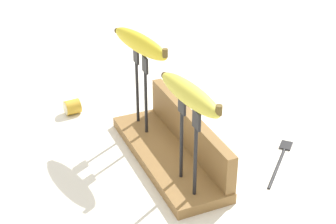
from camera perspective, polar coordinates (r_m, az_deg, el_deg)
name	(u,v)px	position (r m, az deg, el deg)	size (l,w,h in m)	color
ground_plane	(168,160)	(1.18, 0.00, -5.24)	(3.00, 3.00, 0.00)	white
wooden_board	(168,156)	(1.17, 0.00, -4.77)	(0.38, 0.13, 0.02)	olive
board_backstop	(190,130)	(1.16, 2.34, -2.00)	(0.37, 0.02, 0.08)	olive
fork_stand_left	(141,84)	(1.20, -2.91, 3.08)	(0.08, 0.01, 0.19)	black
fork_stand_right	(189,138)	(1.00, 2.23, -2.82)	(0.09, 0.01, 0.18)	black
banana_raised_left	(140,43)	(1.16, -3.03, 7.41)	(0.20, 0.08, 0.04)	yellow
banana_raised_right	(189,94)	(0.96, 2.33, 1.95)	(0.19, 0.06, 0.04)	#DBD147
fork_fallen_near	(281,156)	(1.21, 12.10, -4.71)	(0.15, 0.15, 0.01)	black
banana_chunk_near	(72,107)	(1.37, -10.30, 0.54)	(0.04, 0.04, 0.04)	gold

